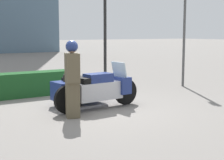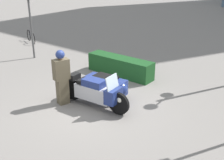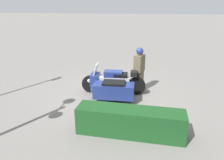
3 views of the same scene
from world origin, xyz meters
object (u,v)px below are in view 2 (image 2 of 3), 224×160
object	(u,v)px
officer_rider	(62,76)
bicycle_parked	(31,37)
police_motorcycle	(103,88)
hedge_bush_curbside	(120,66)
traffic_light_far	(30,14)

from	to	relation	value
officer_rider	bicycle_parked	xyz separation A→B (m)	(-7.26, 4.22, -0.63)
officer_rider	police_motorcycle	bearing A→B (deg)	59.44
bicycle_parked	hedge_bush_curbside	bearing A→B (deg)	12.89
bicycle_parked	traffic_light_far	bearing A→B (deg)	-12.69
police_motorcycle	bicycle_parked	size ratio (longest dim) A/B	1.68
police_motorcycle	traffic_light_far	bearing A→B (deg)	159.65
police_motorcycle	bicycle_parked	world-z (taller)	police_motorcycle
officer_rider	bicycle_parked	distance (m)	8.43
police_motorcycle	bicycle_parked	distance (m)	8.87
police_motorcycle	officer_rider	size ratio (longest dim) A/B	1.41
hedge_bush_curbside	traffic_light_far	world-z (taller)	traffic_light_far
police_motorcycle	bicycle_parked	xyz separation A→B (m)	(-8.21, 3.38, -0.17)
police_motorcycle	hedge_bush_curbside	bearing A→B (deg)	109.26
hedge_bush_curbside	officer_rider	bearing A→B (deg)	-88.75
hedge_bush_curbside	traffic_light_far	bearing A→B (deg)	-171.04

